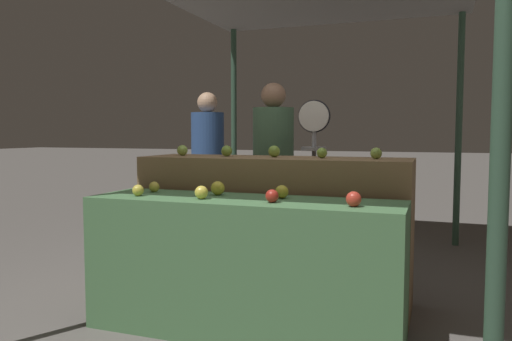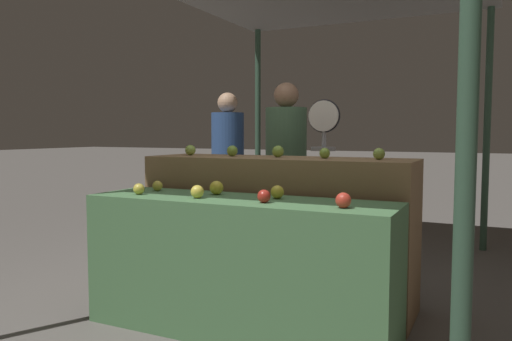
# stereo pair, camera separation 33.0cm
# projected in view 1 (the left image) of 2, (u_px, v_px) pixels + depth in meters

# --- Properties ---
(ground_plane) EXTENTS (60.00, 60.00, 0.00)m
(ground_plane) POSITION_uv_depth(u_px,v_px,m) (243.00, 332.00, 3.09)
(ground_plane) COLOR #66605B
(display_counter_front) EXTENTS (1.93, 0.55, 0.83)m
(display_counter_front) POSITION_uv_depth(u_px,v_px,m) (243.00, 266.00, 3.06)
(display_counter_front) COLOR #4C7A4C
(display_counter_front) RESTS_ON ground_plane
(display_counter_back) EXTENTS (1.93, 0.55, 1.06)m
(display_counter_back) POSITION_uv_depth(u_px,v_px,m) (273.00, 230.00, 3.61)
(display_counter_back) COLOR olive
(display_counter_back) RESTS_ON ground_plane
(apple_front_0) EXTENTS (0.07, 0.07, 0.07)m
(apple_front_0) POSITION_uv_depth(u_px,v_px,m) (138.00, 190.00, 3.15)
(apple_front_0) COLOR gold
(apple_front_0) RESTS_ON display_counter_front
(apple_front_1) EXTENTS (0.08, 0.08, 0.08)m
(apple_front_1) POSITION_uv_depth(u_px,v_px,m) (201.00, 192.00, 3.01)
(apple_front_1) COLOR yellow
(apple_front_1) RESTS_ON display_counter_front
(apple_front_2) EXTENTS (0.08, 0.08, 0.08)m
(apple_front_2) POSITION_uv_depth(u_px,v_px,m) (272.00, 196.00, 2.86)
(apple_front_2) COLOR #AD281E
(apple_front_2) RESTS_ON display_counter_front
(apple_front_3) EXTENTS (0.08, 0.08, 0.08)m
(apple_front_3) POSITION_uv_depth(u_px,v_px,m) (354.00, 199.00, 2.70)
(apple_front_3) COLOR red
(apple_front_3) RESTS_ON display_counter_front
(apple_front_4) EXTENTS (0.07, 0.07, 0.07)m
(apple_front_4) POSITION_uv_depth(u_px,v_px,m) (154.00, 187.00, 3.36)
(apple_front_4) COLOR gold
(apple_front_4) RESTS_ON display_counter_front
(apple_front_5) EXTENTS (0.09, 0.09, 0.09)m
(apple_front_5) POSITION_uv_depth(u_px,v_px,m) (218.00, 188.00, 3.20)
(apple_front_5) COLOR gold
(apple_front_5) RESTS_ON display_counter_front
(apple_front_6) EXTENTS (0.08, 0.08, 0.08)m
(apple_front_6) POSITION_uv_depth(u_px,v_px,m) (282.00, 192.00, 3.04)
(apple_front_6) COLOR gold
(apple_front_6) RESTS_ON display_counter_front
(apple_back_0) EXTENTS (0.08, 0.08, 0.08)m
(apple_back_0) POSITION_uv_depth(u_px,v_px,m) (182.00, 150.00, 3.81)
(apple_back_0) COLOR #8EB247
(apple_back_0) RESTS_ON display_counter_back
(apple_back_1) EXTENTS (0.08, 0.08, 0.08)m
(apple_back_1) POSITION_uv_depth(u_px,v_px,m) (227.00, 151.00, 3.69)
(apple_back_1) COLOR #7AA338
(apple_back_1) RESTS_ON display_counter_back
(apple_back_2) EXTENTS (0.08, 0.08, 0.08)m
(apple_back_2) POSITION_uv_depth(u_px,v_px,m) (274.00, 151.00, 3.58)
(apple_back_2) COLOR #84AD3D
(apple_back_2) RESTS_ON display_counter_back
(apple_back_3) EXTENTS (0.07, 0.07, 0.07)m
(apple_back_3) POSITION_uv_depth(u_px,v_px,m) (322.00, 153.00, 3.45)
(apple_back_3) COLOR #84AD3D
(apple_back_3) RESTS_ON display_counter_back
(apple_back_4) EXTENTS (0.08, 0.08, 0.08)m
(apple_back_4) POSITION_uv_depth(u_px,v_px,m) (376.00, 153.00, 3.33)
(apple_back_4) COLOR #8EB247
(apple_back_4) RESTS_ON display_counter_back
(produce_scale) EXTENTS (0.26, 0.20, 1.50)m
(produce_scale) POSITION_uv_depth(u_px,v_px,m) (314.00, 151.00, 4.04)
(produce_scale) COLOR #99999E
(produce_scale) RESTS_ON ground_plane
(person_vendor_at_scale) EXTENTS (0.39, 0.39, 1.67)m
(person_vendor_at_scale) POSITION_uv_depth(u_px,v_px,m) (273.00, 163.00, 4.43)
(person_vendor_at_scale) COLOR #2D2D38
(person_vendor_at_scale) RESTS_ON ground_plane
(person_customer_left) EXTENTS (0.43, 0.43, 1.67)m
(person_customer_left) POSITION_uv_depth(u_px,v_px,m) (208.00, 157.00, 5.44)
(person_customer_left) COLOR #2D2D38
(person_customer_left) RESTS_ON ground_plane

